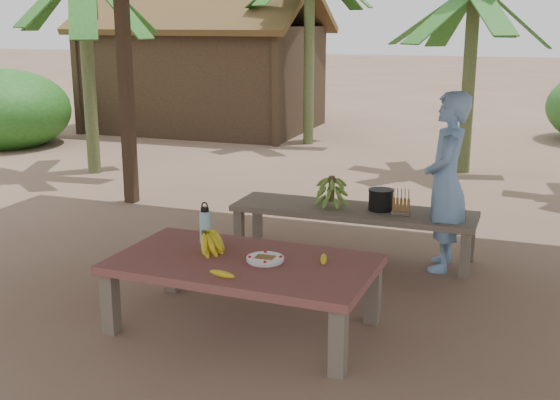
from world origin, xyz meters
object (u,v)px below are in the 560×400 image
(water_flask, at_px, (205,226))
(woman, at_px, (446,182))
(ripe_banana_bunch, at_px, (204,240))
(cooking_pot, at_px, (381,200))
(plate, at_px, (265,259))
(work_table, at_px, (243,269))
(bench, at_px, (353,214))

(water_flask, xyz_separation_m, woman, (1.57, 1.45, 0.14))
(ripe_banana_bunch, distance_m, cooking_pot, 1.97)
(ripe_banana_bunch, height_order, water_flask, water_flask)
(cooking_pot, bearing_deg, plate, -103.35)
(work_table, distance_m, plate, 0.18)
(plate, bearing_deg, bench, 84.15)
(work_table, xyz_separation_m, cooking_pot, (0.58, 1.81, 0.11))
(water_flask, relative_size, woman, 0.20)
(work_table, bearing_deg, bench, 81.26)
(work_table, height_order, woman, woman)
(cooking_pot, relative_size, woman, 0.14)
(work_table, distance_m, woman, 2.10)
(plate, relative_size, woman, 0.17)
(work_table, xyz_separation_m, water_flask, (-0.42, 0.27, 0.20))
(ripe_banana_bunch, xyz_separation_m, woman, (1.48, 1.66, 0.19))
(plate, height_order, cooking_pot, cooking_pot)
(work_table, xyz_separation_m, plate, (0.15, 0.02, 0.08))
(bench, height_order, water_flask, water_flask)
(plate, bearing_deg, work_table, -172.13)
(ripe_banana_bunch, height_order, cooking_pot, ripe_banana_bunch)
(plate, bearing_deg, ripe_banana_bunch, 174.58)
(ripe_banana_bunch, bearing_deg, work_table, -11.50)
(ripe_banana_bunch, distance_m, woman, 2.23)
(plate, distance_m, woman, 1.99)
(bench, distance_m, water_flask, 1.70)
(water_flask, bearing_deg, woman, 42.76)
(plate, xyz_separation_m, cooking_pot, (0.42, 1.79, 0.02))
(cooking_pot, bearing_deg, work_table, -107.71)
(ripe_banana_bunch, relative_size, plate, 1.10)
(plate, relative_size, water_flask, 0.83)
(bench, bearing_deg, woman, -3.24)
(plate, distance_m, cooking_pot, 1.84)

